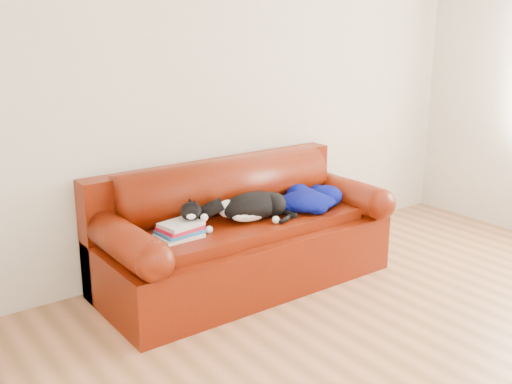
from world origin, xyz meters
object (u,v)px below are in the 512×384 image
cat (252,207)px  blanket (309,199)px  sofa_base (244,252)px  book_stack (180,230)px

cat → blanket: cat is taller
sofa_base → cat: 0.37m
sofa_base → book_stack: 0.65m
book_stack → sofa_base: bearing=7.7°
book_stack → blanket: 1.08m
book_stack → blanket: size_ratio=0.48×
blanket → book_stack: bearing=178.8°
book_stack → cat: size_ratio=0.43×
cat → blanket: bearing=19.4°
cat → blanket: (0.50, -0.03, -0.02)m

